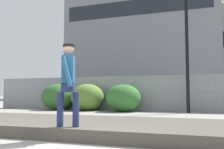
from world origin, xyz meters
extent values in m
cube|color=#4C473F|center=(0.00, 2.21, 0.13)|extent=(17.17, 2.92, 0.25)
cube|color=#B22D2D|center=(-0.04, 1.00, 0.06)|extent=(0.82, 0.47, 0.02)
cylinder|color=silver|center=(0.17, 1.17, 0.03)|extent=(0.06, 0.05, 0.05)
cylinder|color=silver|center=(0.23, 1.00, 0.03)|extent=(0.06, 0.05, 0.05)
cylinder|color=silver|center=(-0.32, 0.99, 0.03)|extent=(0.06, 0.05, 0.05)
cylinder|color=silver|center=(-0.25, 0.82, 0.03)|extent=(0.06, 0.05, 0.05)
cube|color=#99999E|center=(0.20, 1.09, 0.05)|extent=(0.10, 0.15, 0.01)
cube|color=#99999E|center=(-0.29, 0.90, 0.05)|extent=(0.10, 0.15, 0.01)
cube|color=gray|center=(0.16, 1.07, 0.12)|extent=(0.30, 0.19, 0.09)
cube|color=gray|center=(-0.25, 0.92, 0.12)|extent=(0.30, 0.19, 0.09)
cylinder|color=#1E284C|center=(0.10, 1.05, 0.55)|extent=(0.13, 0.13, 0.77)
cylinder|color=#1E284C|center=(-0.19, 0.94, 0.55)|extent=(0.13, 0.13, 0.77)
cube|color=#1E284C|center=(-0.04, 1.00, 1.02)|extent=(0.34, 0.40, 0.18)
cube|color=navy|center=(-0.04, 1.00, 1.38)|extent=(0.34, 0.43, 0.54)
cylinder|color=navy|center=(-0.13, 1.23, 1.32)|extent=(0.25, 0.17, 0.58)
cylinder|color=navy|center=(0.04, 0.77, 1.32)|extent=(0.25, 0.17, 0.58)
sphere|color=tan|center=(-0.04, 1.00, 1.81)|extent=(0.21, 0.21, 0.21)
cylinder|color=black|center=(-0.04, 1.00, 1.87)|extent=(0.24, 0.24, 0.05)
cylinder|color=gray|center=(-9.49, 9.72, 0.93)|extent=(0.06, 0.06, 1.85)
cylinder|color=gray|center=(-6.33, 9.72, 0.93)|extent=(0.06, 0.06, 1.85)
cylinder|color=gray|center=(-3.16, 9.72, 0.93)|extent=(0.06, 0.06, 1.85)
cylinder|color=gray|center=(0.00, 9.72, 0.93)|extent=(0.06, 0.06, 1.85)
cylinder|color=gray|center=(3.16, 9.72, 0.93)|extent=(0.06, 0.06, 1.85)
cylinder|color=gray|center=(0.00, 9.72, 1.81)|extent=(18.99, 0.04, 0.04)
cylinder|color=gray|center=(0.00, 9.72, 1.02)|extent=(18.99, 0.04, 0.04)
cylinder|color=gray|center=(0.00, 9.72, 0.06)|extent=(18.99, 0.04, 0.04)
cube|color=gray|center=(0.00, 9.72, 0.93)|extent=(18.99, 0.01, 1.85)
cylinder|color=black|center=(1.87, 9.00, 2.99)|extent=(0.16, 0.16, 5.97)
cube|color=#B7BABF|center=(-2.15, 12.44, 0.67)|extent=(4.41, 1.84, 0.70)
cube|color=#23282D|center=(-2.35, 12.44, 1.34)|extent=(2.21, 1.62, 0.64)
cylinder|color=black|center=(-0.78, 13.29, 0.32)|extent=(0.64, 0.25, 0.64)
cylinder|color=black|center=(-0.79, 11.58, 0.32)|extent=(0.64, 0.25, 0.64)
cylinder|color=black|center=(-3.51, 13.31, 0.32)|extent=(0.64, 0.25, 0.64)
cylinder|color=black|center=(-3.52, 11.60, 0.32)|extent=(0.64, 0.25, 0.64)
cube|color=navy|center=(3.08, 12.35, 0.67)|extent=(4.52, 2.10, 0.70)
cube|color=#23282D|center=(2.88, 12.34, 1.34)|extent=(2.31, 1.75, 0.64)
cylinder|color=black|center=(1.66, 13.11, 0.32)|extent=(0.66, 0.28, 0.64)
cylinder|color=black|center=(1.78, 11.40, 0.32)|extent=(0.66, 0.28, 0.64)
cube|color=slate|center=(-7.13, 40.61, 11.71)|extent=(25.33, 11.20, 23.43)
cube|color=#1E232B|center=(-7.13, 34.99, 14.52)|extent=(23.30, 0.04, 2.50)
ellipsoid|color=#2D5B28|center=(-5.09, 8.96, 0.72)|extent=(1.87, 1.53, 1.45)
ellipsoid|color=#567A33|center=(-3.32, 9.03, 0.71)|extent=(1.85, 1.51, 1.43)
ellipsoid|color=#336B2D|center=(-1.23, 8.78, 0.68)|extent=(1.77, 1.45, 1.37)
camera|label=1|loc=(2.44, -3.51, 0.91)|focal=41.00mm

